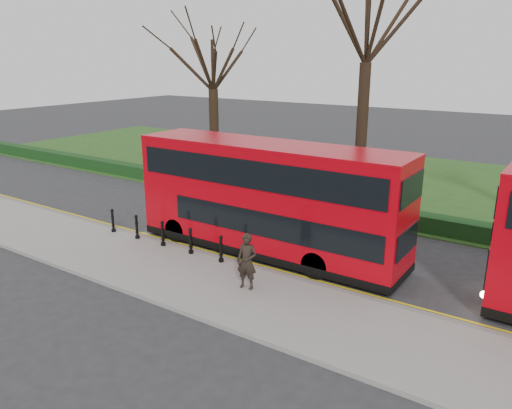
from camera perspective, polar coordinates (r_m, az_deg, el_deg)
The scene contains 12 objects.
ground at distance 20.77m, azimuth -4.58°, elevation -4.89°, with size 120.00×120.00×0.00m, color #28282B.
pavement at distance 18.68m, azimuth -10.36°, elevation -7.41°, with size 60.00×4.00×0.15m, color gray.
kerb at distance 20.03m, azimuth -6.37°, elevation -5.54°, with size 60.00×0.25×0.16m, color slate.
grass_verge at distance 33.27m, azimuth 11.71°, elevation 3.13°, with size 60.00×18.00×0.06m, color #244617.
hedge at distance 26.00m, azimuth 4.75°, elevation 0.50°, with size 60.00×0.90×0.80m, color black.
yellow_line_outer at distance 20.26m, azimuth -5.82°, elevation -5.47°, with size 60.00×0.10×0.01m, color yellow.
yellow_line_inner at distance 20.40m, azimuth -5.46°, elevation -5.29°, with size 60.00×0.10×0.01m, color yellow.
tree_left at distance 32.13m, azimuth -4.99°, elevation 16.22°, with size 6.52×6.52×10.19m.
tree_mid at distance 27.09m, azimuth 12.76°, elevation 20.56°, with size 8.47×8.47×13.23m.
bollard_row at distance 20.66m, azimuth -10.63°, elevation -3.32°, with size 6.16×0.15×1.00m.
bus_lead at distance 19.47m, azimuth 1.35°, elevation 0.61°, with size 11.10×2.55×4.42m.
pedestrian at distance 16.52m, azimuth -1.05°, elevation -6.52°, with size 0.70×0.46×1.91m, color black.
Camera 1 is at (12.14, -15.03, 7.60)m, focal length 35.00 mm.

